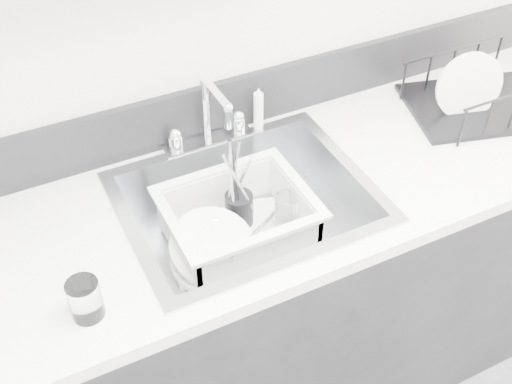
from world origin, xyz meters
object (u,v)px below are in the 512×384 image
wash_tub (238,222)px  dish_rack (481,88)px  sink (248,223)px  counter_run (249,309)px

wash_tub → dish_rack: dish_rack is taller
dish_rack → sink: bearing=-160.4°
sink → wash_tub: size_ratio=1.67×
counter_run → dish_rack: dish_rack is taller
counter_run → dish_rack: size_ratio=7.81×
counter_run → wash_tub: (-0.02, 0.02, 0.37)m
wash_tub → sink: bearing=-41.4°
wash_tub → dish_rack: 0.84m
counter_run → wash_tub: counter_run is taller
sink → wash_tub: sink is taller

